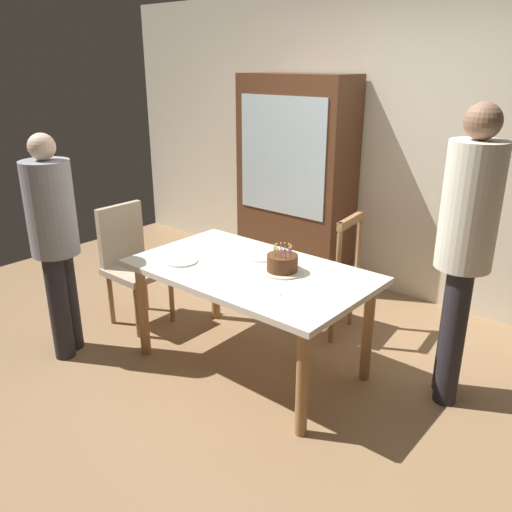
{
  "coord_description": "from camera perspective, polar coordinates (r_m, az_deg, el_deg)",
  "views": [
    {
      "loc": [
        2.09,
        -2.41,
        2.0
      ],
      "look_at": [
        0.05,
        0.0,
        0.83
      ],
      "focal_mm": 36.86,
      "sensor_mm": 36.0,
      "label": 1
    }
  ],
  "objects": [
    {
      "name": "ground",
      "position": [
        3.77,
        -0.59,
        -11.69
      ],
      "size": [
        6.4,
        6.4,
        0.0
      ],
      "primitive_type": "plane",
      "color": "#93704C"
    },
    {
      "name": "back_wall",
      "position": [
        4.8,
        14.21,
        11.4
      ],
      "size": [
        6.4,
        0.1,
        2.6
      ],
      "primitive_type": "cube",
      "color": "beige",
      "rests_on": "ground"
    },
    {
      "name": "dining_table",
      "position": [
        3.47,
        -0.63,
        -2.72
      ],
      "size": [
        1.58,
        0.93,
        0.73
      ],
      "color": "silver",
      "rests_on": "ground"
    },
    {
      "name": "birthday_cake",
      "position": [
        3.37,
        2.87,
        -0.88
      ],
      "size": [
        0.28,
        0.28,
        0.18
      ],
      "color": "silver",
      "rests_on": "dining_table"
    },
    {
      "name": "plate_near_celebrant",
      "position": [
        3.58,
        -8.13,
        -0.55
      ],
      "size": [
        0.22,
        0.22,
        0.01
      ],
      "primitive_type": "cylinder",
      "color": "silver",
      "rests_on": "dining_table"
    },
    {
      "name": "plate_far_side",
      "position": [
        3.63,
        0.58,
        -0.05
      ],
      "size": [
        0.22,
        0.22,
        0.01
      ],
      "primitive_type": "cylinder",
      "color": "silver",
      "rests_on": "dining_table"
    },
    {
      "name": "fork_near_celebrant",
      "position": [
        3.71,
        -9.58,
        0.05
      ],
      "size": [
        0.18,
        0.04,
        0.01
      ],
      "primitive_type": "cube",
      "rotation": [
        0.0,
        0.0,
        0.13
      ],
      "color": "silver",
      "rests_on": "dining_table"
    },
    {
      "name": "fork_far_side",
      "position": [
        3.72,
        -1.43,
        0.42
      ],
      "size": [
        0.18,
        0.05,
        0.01
      ],
      "primitive_type": "cube",
      "rotation": [
        0.0,
        0.0,
        0.21
      ],
      "color": "silver",
      "rests_on": "dining_table"
    },
    {
      "name": "fork_near_guest",
      "position": [
        3.11,
        1.41,
        -3.74
      ],
      "size": [
        0.18,
        0.03,
        0.01
      ],
      "primitive_type": "cube",
      "rotation": [
        0.0,
        0.0,
        -0.07
      ],
      "color": "silver",
      "rests_on": "dining_table"
    },
    {
      "name": "chair_spindle_back",
      "position": [
        4.07,
        7.69,
        -2.03
      ],
      "size": [
        0.49,
        0.49,
        0.95
      ],
      "color": "beige",
      "rests_on": "ground"
    },
    {
      "name": "chair_upholstered",
      "position": [
        4.28,
        -13.39,
        -0.25
      ],
      "size": [
        0.45,
        0.44,
        0.95
      ],
      "color": "tan",
      "rests_on": "ground"
    },
    {
      "name": "person_celebrant",
      "position": [
        3.8,
        -21.06,
        2.12
      ],
      "size": [
        0.32,
        0.32,
        1.58
      ],
      "color": "#262328",
      "rests_on": "ground"
    },
    {
      "name": "person_guest",
      "position": [
        3.23,
        21.79,
        1.53
      ],
      "size": [
        0.32,
        0.32,
        1.8
      ],
      "color": "#262328",
      "rests_on": "ground"
    },
    {
      "name": "china_cabinet",
      "position": [
        5.01,
        4.3,
        8.27
      ],
      "size": [
        1.1,
        0.45,
        1.9
      ],
      "color": "#56331E",
      "rests_on": "ground"
    }
  ]
}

